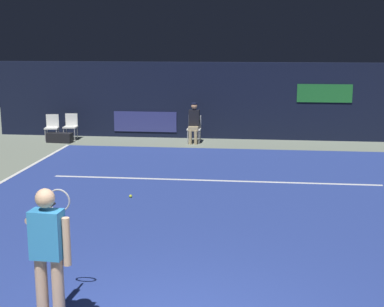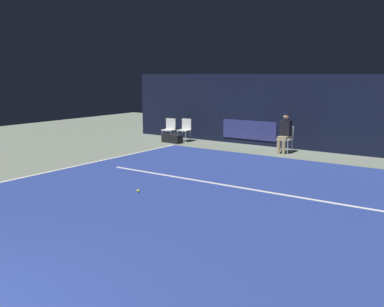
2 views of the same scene
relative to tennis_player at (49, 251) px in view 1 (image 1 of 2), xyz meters
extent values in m
plane|color=gray|center=(1.34, 5.00, -0.99)|extent=(31.53, 31.53, 0.00)
cube|color=navy|center=(1.34, 5.00, -0.98)|extent=(10.12, 12.39, 0.01)
cube|color=white|center=(1.34, 7.17, -0.97)|extent=(7.89, 0.10, 0.01)
cube|color=black|center=(1.34, 13.14, 0.31)|extent=(16.16, 0.30, 2.60)
cube|color=navy|center=(-1.49, 12.98, -0.44)|extent=(2.20, 0.04, 0.70)
cube|color=#1E6B2D|center=(4.57, 12.98, 0.61)|extent=(1.80, 0.04, 0.60)
cylinder|color=#DBAD89|center=(0.10, -0.04, -0.53)|extent=(0.14, 0.14, 0.92)
cylinder|color=#DBAD89|center=(-0.10, -0.02, -0.53)|extent=(0.14, 0.14, 0.92)
cube|color=#338CD1|center=(0.00, -0.03, 0.21)|extent=(0.37, 0.24, 0.56)
sphere|color=#DBAD89|center=(0.00, -0.03, 0.63)|extent=(0.22, 0.22, 0.22)
cylinder|color=#DBAD89|center=(-0.18, 0.20, 0.36)|extent=(0.12, 0.50, 0.09)
cylinder|color=#DBAD89|center=(0.22, -0.02, 0.13)|extent=(0.09, 0.09, 0.56)
cylinder|color=black|center=(-0.16, 0.50, 0.36)|extent=(0.05, 0.30, 0.03)
torus|color=#B2B2B7|center=(-0.15, 0.78, 0.36)|extent=(0.30, 0.04, 0.30)
cube|color=white|center=(0.32, 12.11, -0.53)|extent=(0.45, 0.41, 0.04)
cube|color=white|center=(0.32, 12.31, -0.30)|extent=(0.42, 0.04, 0.42)
cylinder|color=#B2B2B7|center=(0.13, 11.94, -0.76)|extent=(0.03, 0.03, 0.46)
cylinder|color=#B2B2B7|center=(0.50, 11.93, -0.76)|extent=(0.03, 0.03, 0.46)
cylinder|color=#B2B2B7|center=(0.13, 12.28, -0.76)|extent=(0.03, 0.03, 0.46)
cylinder|color=#B2B2B7|center=(0.51, 12.27, -0.76)|extent=(0.03, 0.03, 0.46)
cube|color=tan|center=(0.31, 12.03, -0.49)|extent=(0.33, 0.41, 0.14)
cylinder|color=tan|center=(0.22, 11.85, -0.76)|extent=(0.11, 0.11, 0.46)
cylinder|color=tan|center=(0.40, 11.85, -0.76)|extent=(0.11, 0.11, 0.46)
cube|color=black|center=(0.32, 12.15, -0.16)|extent=(0.34, 0.23, 0.52)
sphere|color=tan|center=(0.32, 12.15, 0.22)|extent=(0.20, 0.20, 0.20)
cylinder|color=#141933|center=(0.32, 12.15, 0.31)|extent=(0.19, 0.19, 0.04)
cube|color=white|center=(-4.46, 11.92, -0.55)|extent=(0.50, 0.46, 0.04)
cube|color=white|center=(-4.49, 12.11, -0.32)|extent=(0.42, 0.10, 0.42)
cylinder|color=#B2B2B7|center=(-4.62, 11.72, -0.77)|extent=(0.03, 0.03, 0.44)
cylinder|color=#B2B2B7|center=(-4.25, 11.78, -0.77)|extent=(0.03, 0.03, 0.44)
cylinder|color=#B2B2B7|center=(-4.67, 12.05, -0.77)|extent=(0.03, 0.03, 0.44)
cylinder|color=#B2B2B7|center=(-4.30, 12.11, -0.77)|extent=(0.03, 0.03, 0.44)
cube|color=white|center=(-3.91, 12.19, -0.55)|extent=(0.46, 0.43, 0.04)
cube|color=white|center=(-3.92, 12.39, -0.32)|extent=(0.42, 0.05, 0.42)
cylinder|color=#B2B2B7|center=(-4.09, 12.01, -0.77)|extent=(0.03, 0.03, 0.44)
cylinder|color=#B2B2B7|center=(-3.72, 12.03, -0.77)|extent=(0.03, 0.03, 0.44)
cylinder|color=#B2B2B7|center=(-4.11, 12.35, -0.77)|extent=(0.03, 0.03, 0.44)
cylinder|color=#B2B2B7|center=(-3.74, 12.37, -0.77)|extent=(0.03, 0.03, 0.44)
sphere|color=#CCE033|center=(-0.32, 5.51, -0.94)|extent=(0.07, 0.07, 0.07)
cube|color=black|center=(-4.12, 11.70, -0.83)|extent=(0.87, 0.40, 0.32)
camera|label=1|loc=(2.28, -5.67, 2.35)|focal=51.62mm
camera|label=2|loc=(6.13, -1.62, 1.64)|focal=41.35mm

